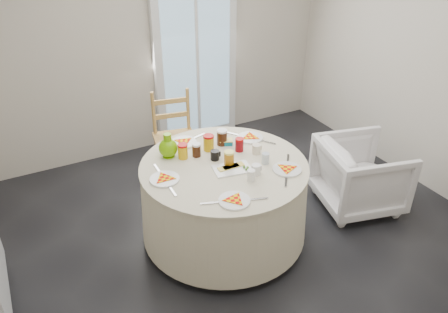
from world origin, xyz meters
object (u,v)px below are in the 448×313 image
table (224,200)px  green_pitcher (168,141)px  armchair (361,170)px  wooden_chair (175,138)px

table → green_pitcher: size_ratio=6.86×
armchair → green_pitcher: size_ratio=3.62×
armchair → wooden_chair: bearing=60.9°
table → green_pitcher: green_pitcher is taller
table → wooden_chair: size_ratio=1.49×
table → armchair: 1.35m
table → armchair: armchair is taller
green_pitcher → table: bearing=-63.0°
wooden_chair → armchair: size_ratio=1.27×
wooden_chair → armchair: bearing=-31.8°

